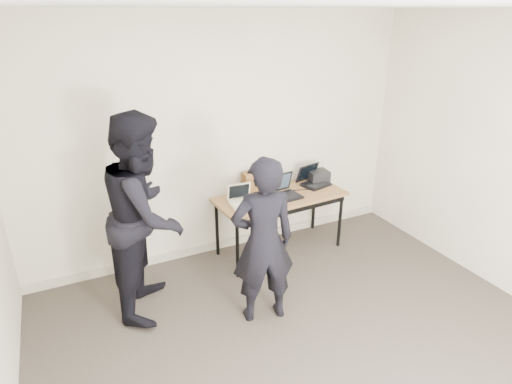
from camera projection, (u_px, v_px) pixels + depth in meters
room at (346, 224)px, 2.87m from camera, size 4.60×4.60×2.80m
desk at (281, 200)px, 4.92m from camera, size 1.53×0.73×0.72m
laptop_beige at (242, 201)px, 4.64m from camera, size 0.28×0.28×0.22m
laptop_center at (284, 191)px, 4.86m from camera, size 0.35×0.34×0.25m
laptop_right at (313, 180)px, 5.19m from camera, size 0.39×0.38×0.24m
leather_satchel at (258, 181)px, 4.96m from camera, size 0.37×0.20×0.25m
tissue at (260, 168)px, 4.91m from camera, size 0.14×0.11×0.08m
equipment_box at (318, 176)px, 5.28m from camera, size 0.26×0.23×0.14m
power_brick at (271, 203)px, 4.66m from camera, size 0.08×0.06×0.03m
cables at (284, 194)px, 4.92m from camera, size 1.14×0.50×0.01m
person_typist at (263, 242)px, 3.77m from camera, size 0.64×0.47×1.59m
person_observer at (145, 215)px, 3.89m from camera, size 1.04×1.14×1.91m
baseboard at (226, 243)px, 5.24m from camera, size 4.50×0.03×0.10m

